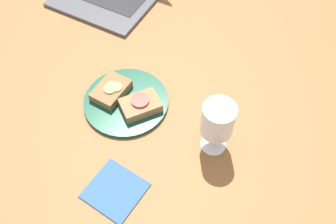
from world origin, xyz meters
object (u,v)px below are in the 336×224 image
plate (126,102)px  sandwich_with_tomato (140,105)px  sandwich_with_cucumber (111,90)px  napkin (115,190)px  wine_glass (218,121)px

plate → sandwich_with_tomato: (4.70, -0.24, 1.99)cm
sandwich_with_cucumber → napkin: size_ratio=0.86×
sandwich_with_tomato → sandwich_with_cucumber: 9.39cm
plate → napkin: size_ratio=1.87×
plate → wine_glass: (25.72, -0.74, 10.01)cm
wine_glass → napkin: bearing=-124.1°
sandwich_with_cucumber → napkin: (15.72, -22.66, -2.23)cm
napkin → plate: bearing=116.3°
wine_glass → napkin: (-14.67, -21.64, -10.37)cm
sandwich_with_tomato → wine_glass: (21.02, -0.50, 8.02)cm
sandwich_with_cucumber → wine_glass: bearing=-1.9°
wine_glass → sandwich_with_cucumber: bearing=178.1°
sandwich_with_tomato → sandwich_with_cucumber: (-9.37, 0.52, -0.12)cm
sandwich_with_cucumber → napkin: sandwich_with_cucumber is taller
sandwich_with_tomato → napkin: (6.35, -22.14, -2.35)cm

